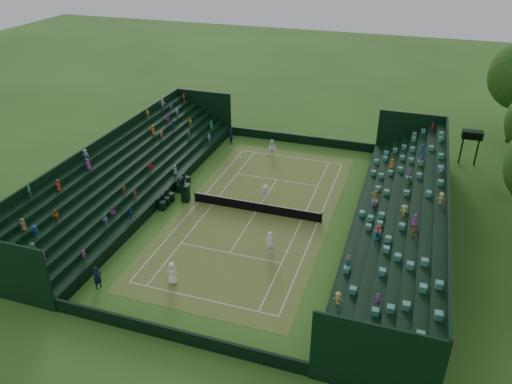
% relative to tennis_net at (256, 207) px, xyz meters
% --- Properties ---
extents(ground, '(160.00, 160.00, 0.00)m').
position_rel_tennis_net_xyz_m(ground, '(0.00, 0.00, -0.53)').
color(ground, '#2F5D1D').
rests_on(ground, ground).
extents(court_surface, '(12.97, 26.77, 0.01)m').
position_rel_tennis_net_xyz_m(court_surface, '(0.00, 0.00, -0.52)').
color(court_surface, '#447C29').
rests_on(court_surface, ground).
extents(perimeter_wall_north, '(17.17, 0.20, 1.00)m').
position_rel_tennis_net_xyz_m(perimeter_wall_north, '(0.00, 15.88, -0.03)').
color(perimeter_wall_north, black).
rests_on(perimeter_wall_north, ground).
extents(perimeter_wall_south, '(17.17, 0.20, 1.00)m').
position_rel_tennis_net_xyz_m(perimeter_wall_south, '(0.00, -15.88, -0.03)').
color(perimeter_wall_south, black).
rests_on(perimeter_wall_south, ground).
extents(perimeter_wall_east, '(0.20, 31.77, 1.00)m').
position_rel_tennis_net_xyz_m(perimeter_wall_east, '(8.48, 0.00, -0.03)').
color(perimeter_wall_east, black).
rests_on(perimeter_wall_east, ground).
extents(perimeter_wall_west, '(0.20, 31.77, 1.00)m').
position_rel_tennis_net_xyz_m(perimeter_wall_west, '(-8.48, 0.00, -0.03)').
color(perimeter_wall_west, black).
rests_on(perimeter_wall_west, ground).
extents(north_grandstand, '(6.60, 32.00, 4.90)m').
position_rel_tennis_net_xyz_m(north_grandstand, '(12.66, 0.00, 1.02)').
color(north_grandstand, black).
rests_on(north_grandstand, ground).
extents(south_grandstand, '(6.60, 32.00, 4.90)m').
position_rel_tennis_net_xyz_m(south_grandstand, '(-12.66, 0.00, 1.02)').
color(south_grandstand, black).
rests_on(south_grandstand, ground).
extents(tennis_net, '(11.67, 0.10, 1.06)m').
position_rel_tennis_net_xyz_m(tennis_net, '(0.00, 0.00, 0.00)').
color(tennis_net, black).
rests_on(tennis_net, ground).
extents(scoreboard_tower, '(2.00, 1.00, 3.70)m').
position_rel_tennis_net_xyz_m(scoreboard_tower, '(17.75, 16.00, 2.62)').
color(scoreboard_tower, black).
rests_on(scoreboard_tower, ground).
extents(umpire_chair, '(0.81, 0.81, 2.55)m').
position_rel_tennis_net_xyz_m(umpire_chair, '(-6.63, -0.21, 0.57)').
color(umpire_chair, black).
rests_on(umpire_chair, ground).
extents(courtside_chairs, '(0.55, 5.51, 1.18)m').
position_rel_tennis_net_xyz_m(courtside_chairs, '(-7.92, 0.28, -0.08)').
color(courtside_chairs, black).
rests_on(courtside_chairs, ground).
extents(player_near_west, '(1.00, 0.83, 1.74)m').
position_rel_tennis_net_xyz_m(player_near_west, '(-2.50, -10.98, 0.35)').
color(player_near_west, white).
rests_on(player_near_west, ground).
extents(player_near_east, '(0.87, 0.86, 2.03)m').
position_rel_tennis_net_xyz_m(player_near_east, '(2.92, -5.53, 0.49)').
color(player_near_east, white).
rests_on(player_near_east, ground).
extents(player_far_west, '(0.92, 0.73, 1.88)m').
position_rel_tennis_net_xyz_m(player_far_west, '(-2.00, 11.58, 0.41)').
color(player_far_west, white).
rests_on(player_far_west, ground).
extents(player_far_east, '(1.19, 0.87, 1.64)m').
position_rel_tennis_net_xyz_m(player_far_east, '(0.18, 2.11, 0.30)').
color(player_far_east, silver).
rests_on(player_far_east, ground).
extents(line_judge_north, '(0.46, 0.70, 1.90)m').
position_rel_tennis_net_xyz_m(line_judge_north, '(-7.37, 13.35, 0.42)').
color(line_judge_north, black).
rests_on(line_judge_north, ground).
extents(line_judge_south, '(0.60, 0.73, 1.73)m').
position_rel_tennis_net_xyz_m(line_judge_south, '(-7.16, -13.03, 0.34)').
color(line_judge_south, black).
rests_on(line_judge_south, ground).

